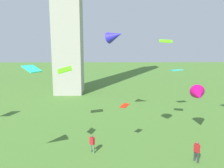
# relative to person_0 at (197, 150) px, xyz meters

# --- Properties ---
(person_0) EXTENTS (0.38, 0.50, 1.69)m
(person_0) POSITION_rel_person_0_xyz_m (0.00, 0.00, 0.00)
(person_0) COLOR #2D3338
(person_0) RESTS_ON ground_plane
(person_2) EXTENTS (0.46, 0.44, 1.57)m
(person_2) POSITION_rel_person_0_xyz_m (-8.16, 1.64, -0.07)
(person_2) COLOR #51754C
(person_2) RESTS_ON ground_plane
(kite_flying_0) EXTENTS (0.92, 0.96, 0.26)m
(kite_flying_0) POSITION_rel_person_0_xyz_m (-5.38, 2.93, 2.76)
(kite_flying_0) COLOR red
(kite_flying_1) EXTENTS (1.93, 2.47, 1.70)m
(kite_flying_1) POSITION_rel_person_0_xyz_m (1.91, 5.05, 3.23)
(kite_flying_1) COLOR #BF0A64
(kite_flying_2) EXTENTS (1.35, 1.03, 0.36)m
(kite_flying_2) POSITION_rel_person_0_xyz_m (-1.36, 5.41, 8.33)
(kite_flying_2) COLOR #5CD60F
(kite_flying_3) EXTENTS (2.48, 2.29, 1.73)m
(kite_flying_3) POSITION_rel_person_0_xyz_m (-6.04, 9.88, 8.98)
(kite_flying_3) COLOR #2F26E3
(kite_flying_5) EXTENTS (1.62, 1.24, 0.23)m
(kite_flying_5) POSITION_rel_person_0_xyz_m (2.20, 13.38, 4.69)
(kite_flying_5) COLOR #2ABAB2
(kite_flying_8) EXTENTS (1.16, 1.48, 0.54)m
(kite_flying_8) POSITION_rel_person_0_xyz_m (-12.06, -0.50, 6.35)
(kite_flying_8) COLOR #28E7C0
(kite_flying_10) EXTENTS (1.71, 1.23, 0.80)m
(kite_flying_10) POSITION_rel_person_0_xyz_m (-11.39, 7.69, 5.39)
(kite_flying_10) COLOR #4EEC10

